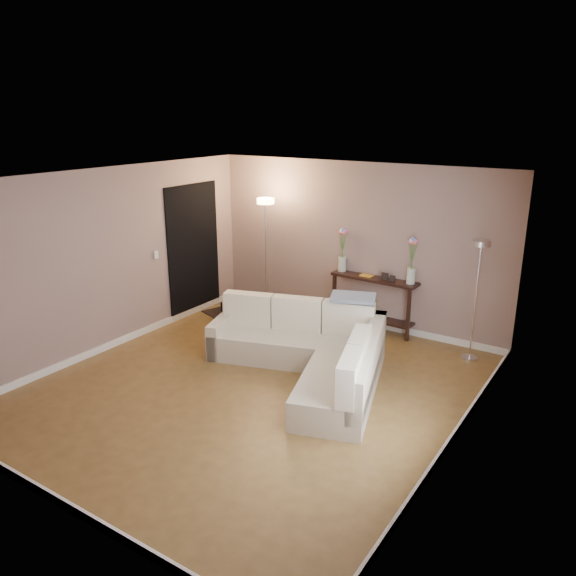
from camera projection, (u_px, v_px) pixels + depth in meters
The scene contains 23 objects.
floor at pixel (253, 387), 7.08m from camera, with size 5.00×5.50×0.01m, color brown.
ceiling at pixel (249, 178), 6.30m from camera, with size 5.00×5.50×0.01m, color white.
wall_back at pixel (356, 245), 8.89m from camera, with size 5.00×0.02×2.60m, color gray.
wall_front at pixel (45, 376), 4.49m from camera, with size 5.00×0.02×2.60m, color gray.
wall_left at pixel (110, 260), 8.00m from camera, with size 0.02×5.50×2.60m, color gray.
wall_right at pixel (461, 332), 5.38m from camera, with size 0.02×5.50×2.60m, color gray.
baseboard_back at pixel (352, 319), 9.25m from camera, with size 5.00×0.03×0.10m, color white.
baseboard_front at pixel (66, 505), 4.88m from camera, with size 5.00×0.03×0.10m, color white.
baseboard_left at pixel (119, 341), 8.36m from camera, with size 0.03×5.50×0.10m, color white.
baseboard_right at pixel (447, 445), 5.77m from camera, with size 0.03×5.50×0.10m, color white.
doorway at pixel (194, 250), 9.40m from camera, with size 0.02×1.20×2.20m, color black.
switch_plate at pixel (156, 255), 8.69m from camera, with size 0.02×0.08×0.12m, color white.
sectional_sofa at pixel (313, 351), 7.38m from camera, with size 2.96×2.42×0.84m.
throw_blanket at pixel (353, 297), 7.62m from camera, with size 0.60×0.35×0.05m, color gray.
console_table at pixel (369, 299), 8.89m from camera, with size 1.41×0.44×0.86m.
leaning_mirror at pixel (381, 251), 8.75m from camera, with size 0.99×0.09×0.78m.
table_decor at pixel (373, 277), 8.69m from camera, with size 0.59×0.14×0.14m.
flower_vase_left at pixel (342, 254), 8.97m from camera, with size 0.16×0.13×0.74m.
flower_vase_right at pixel (412, 265), 8.31m from camera, with size 0.16×0.13×0.74m.
floor_lamp_lit at pixel (266, 234), 9.25m from camera, with size 0.36×0.36×1.98m.
floor_lamp_unlit at pixel (478, 277), 7.53m from camera, with size 0.26×0.26×1.70m.
charcoal_rug at pixel (245, 316), 9.53m from camera, with size 1.29×0.97×0.02m, color black.
black_bag at pixel (233, 310), 9.62m from camera, with size 0.37×0.26×0.24m, color black.
Camera 1 is at (3.86, -5.09, 3.32)m, focal length 35.00 mm.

